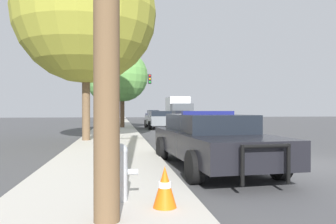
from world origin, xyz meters
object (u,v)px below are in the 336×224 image
(car_background_midblock, at_px, (159,119))
(tree_sidewalk_near, at_px, (86,13))
(tree_sidewalk_mid, at_px, (122,76))
(fire_hydrant, at_px, (120,170))
(box_truck, at_px, (178,108))
(tree_sidewalk_far, at_px, (107,82))
(traffic_cone, at_px, (165,187))
(traffic_light, at_px, (128,87))
(car_background_oncoming, at_px, (181,117))
(police_car, at_px, (211,139))
(car_background_distant, at_px, (153,114))

(car_background_midblock, bearing_deg, tree_sidewalk_near, -114.55)
(tree_sidewalk_mid, bearing_deg, fire_hydrant, -90.77)
(box_truck, xyz_separation_m, tree_sidewalk_far, (-8.56, 1.72, 3.20))
(car_background_midblock, xyz_separation_m, traffic_cone, (-2.50, -20.84, -0.32))
(traffic_light, xyz_separation_m, car_background_midblock, (2.28, -5.43, -2.83))
(car_background_oncoming, xyz_separation_m, tree_sidewalk_far, (-7.82, 7.19, 4.07))
(car_background_midblock, bearing_deg, fire_hydrant, -99.68)
(car_background_oncoming, bearing_deg, tree_sidewalk_near, 63.51)
(fire_hydrant, relative_size, tree_sidewalk_far, 0.12)
(police_car, relative_size, fire_hydrant, 6.37)
(traffic_cone, bearing_deg, car_background_oncoming, 78.75)
(fire_hydrant, distance_m, car_background_oncoming, 29.35)
(traffic_light, relative_size, tree_sidewalk_near, 0.55)
(car_background_oncoming, relative_size, car_background_distant, 0.98)
(traffic_light, xyz_separation_m, traffic_cone, (-0.22, -26.27, -3.15))
(car_background_oncoming, xyz_separation_m, car_background_midblock, (-3.28, -8.23, -0.00))
(car_background_midblock, bearing_deg, tree_sidewalk_far, 105.42)
(car_background_distant, bearing_deg, traffic_light, -105.92)
(box_truck, bearing_deg, car_background_midblock, 75.74)
(fire_hydrant, bearing_deg, traffic_cone, -34.82)
(police_car, height_order, tree_sidewalk_near, tree_sidewalk_near)
(car_background_distant, xyz_separation_m, box_truck, (2.06, -9.83, 0.87))
(car_background_distant, height_order, tree_sidewalk_near, tree_sidewalk_near)
(tree_sidewalk_far, height_order, traffic_cone, tree_sidewalk_far)
(car_background_oncoming, bearing_deg, tree_sidewalk_mid, 49.96)
(car_background_distant, xyz_separation_m, tree_sidewalk_far, (-6.50, -8.11, 4.08))
(tree_sidewalk_far, bearing_deg, police_car, -83.48)
(traffic_light, bearing_deg, tree_sidewalk_far, 102.77)
(car_background_oncoming, height_order, tree_sidewalk_near, tree_sidewalk_near)
(fire_hydrant, distance_m, tree_sidewalk_near, 11.32)
(car_background_oncoming, distance_m, tree_sidewalk_mid, 10.85)
(traffic_cone, bearing_deg, police_car, 64.85)
(tree_sidewalk_mid, bearing_deg, tree_sidewalk_near, -99.39)
(police_car, height_order, box_truck, box_truck)
(car_background_oncoming, xyz_separation_m, box_truck, (0.74, 5.47, 0.87))
(car_background_midblock, bearing_deg, box_truck, 72.67)
(car_background_distant, distance_m, tree_sidewalk_near, 34.96)
(fire_hydrant, height_order, car_background_midblock, car_background_midblock)
(car_background_midblock, relative_size, car_background_distant, 1.11)
(police_car, relative_size, traffic_light, 1.13)
(car_background_midblock, distance_m, tree_sidewalk_far, 16.59)
(car_background_oncoming, xyz_separation_m, tree_sidewalk_near, (-7.83, -18.68, 5.02))
(car_background_midblock, bearing_deg, tree_sidewalk_mid, -178.90)
(police_car, bearing_deg, car_background_midblock, -96.62)
(tree_sidewalk_mid, bearing_deg, car_background_oncoming, 53.70)
(fire_hydrant, bearing_deg, box_truck, 78.19)
(car_background_midblock, xyz_separation_m, tree_sidewalk_far, (-4.54, 15.42, 4.07))
(tree_sidewalk_mid, bearing_deg, traffic_cone, -89.06)
(police_car, relative_size, box_truck, 0.73)
(fire_hydrant, bearing_deg, tree_sidewalk_mid, 89.23)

